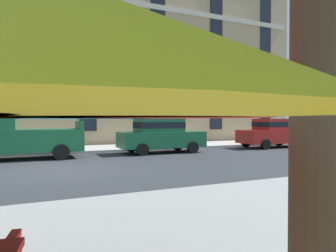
% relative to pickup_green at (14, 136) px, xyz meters
% --- Properties ---
extents(ground_plane, '(120.00, 120.00, 0.00)m').
position_rel_pickup_green_xyz_m(ground_plane, '(1.56, -3.70, -1.03)').
color(ground_plane, '#2D3033').
extents(sidewalk_far, '(56.00, 3.60, 0.12)m').
position_rel_pickup_green_xyz_m(sidewalk_far, '(1.56, 3.10, -0.97)').
color(sidewalk_far, '#B2ADA3').
rests_on(sidewalk_far, ground).
extents(apartment_building, '(38.65, 12.08, 19.20)m').
position_rel_pickup_green_xyz_m(apartment_building, '(1.56, 11.29, 8.57)').
color(apartment_building, tan).
rests_on(apartment_building, ground).
extents(pickup_green, '(5.10, 2.12, 2.20)m').
position_rel_pickup_green_xyz_m(pickup_green, '(0.00, 0.00, 0.00)').
color(pickup_green, '#195933').
rests_on(pickup_green, ground).
extents(sedan_green, '(4.40, 1.98, 1.78)m').
position_rel_pickup_green_xyz_m(sedan_green, '(6.78, -0.00, -0.08)').
color(sedan_green, '#195933').
rests_on(sedan_green, ground).
extents(sedan_red, '(4.40, 1.98, 1.78)m').
position_rel_pickup_green_xyz_m(sedan_red, '(14.41, -0.00, -0.08)').
color(sedan_red, '#B21E19').
rests_on(sedan_red, ground).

